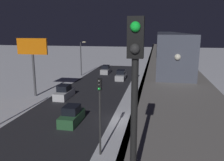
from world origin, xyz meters
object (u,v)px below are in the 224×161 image
(subway_train, at_px, (167,44))
(commercial_billboard, at_px, (32,52))
(traffic_light_mid, at_px, (133,63))
(rail_signal, at_px, (135,75))
(sedan_silver, at_px, (121,76))
(traffic_light_near, at_px, (100,106))
(sedan_white, at_px, (64,93))
(sedan_green, at_px, (72,116))
(sedan_silver_3, at_px, (106,70))

(subway_train, relative_size, commercial_billboard, 4.14)
(traffic_light_mid, relative_size, commercial_billboard, 0.72)
(rail_signal, bearing_deg, commercial_billboard, -56.37)
(subway_train, distance_m, traffic_light_mid, 9.84)
(rail_signal, relative_size, sedan_silver, 0.85)
(traffic_light_near, height_order, traffic_light_mid, same)
(sedan_silver, height_order, sedan_white, same)
(sedan_white, bearing_deg, rail_signal, 115.99)
(sedan_white, bearing_deg, traffic_light_mid, -132.48)
(traffic_light_near, distance_m, traffic_light_mid, 25.18)
(traffic_light_near, bearing_deg, sedan_green, -51.73)
(subway_train, distance_m, sedan_green, 17.65)
(subway_train, height_order, sedan_green, subway_train)
(rail_signal, distance_m, sedan_silver, 43.20)
(sedan_silver_3, xyz_separation_m, traffic_light_mid, (-7.50, 10.92, 3.40))
(subway_train, xyz_separation_m, sedan_silver_3, (13.20, -17.92, -7.33))
(sedan_silver_3, bearing_deg, sedan_silver, 127.28)
(rail_signal, xyz_separation_m, commercial_billboard, (17.90, -26.91, -2.25))
(sedan_silver, height_order, traffic_light_mid, traffic_light_mid)
(sedan_green, xyz_separation_m, traffic_light_near, (-4.70, 5.96, 3.40))
(commercial_billboard, bearing_deg, sedan_green, 135.84)
(sedan_silver, xyz_separation_m, sedan_white, (6.40, 15.03, 0.01))
(sedan_green, bearing_deg, subway_train, 49.62)
(sedan_green, distance_m, traffic_light_mid, 20.08)
(rail_signal, bearing_deg, subway_train, -93.65)
(sedan_green, distance_m, commercial_billboard, 14.45)
(sedan_green, relative_size, traffic_light_near, 0.65)
(sedan_green, height_order, sedan_silver_3, same)
(traffic_light_mid, bearing_deg, sedan_white, 47.52)
(rail_signal, height_order, sedan_silver_3, rail_signal)
(sedan_silver, height_order, traffic_light_near, traffic_light_near)
(sedan_white, height_order, commercial_billboard, commercial_billboard)
(commercial_billboard, bearing_deg, traffic_light_mid, -144.48)
(subway_train, height_order, traffic_light_near, subway_train)
(sedan_white, distance_m, traffic_light_near, 18.00)
(sedan_silver, bearing_deg, sedan_green, -94.27)
(traffic_light_mid, bearing_deg, traffic_light_near, 90.00)
(rail_signal, bearing_deg, sedan_white, -64.01)
(subway_train, height_order, rail_signal, rail_signal)
(sedan_silver, distance_m, traffic_light_mid, 6.62)
(traffic_light_mid, bearing_deg, sedan_green, 76.26)
(sedan_white, xyz_separation_m, sedan_green, (-4.60, 9.07, -0.00))
(sedan_silver, relative_size, sedan_silver_3, 1.17)
(rail_signal, height_order, commercial_billboard, rail_signal)
(sedan_silver, bearing_deg, subway_train, -54.09)
(rail_signal, relative_size, traffic_light_near, 0.62)
(traffic_light_near, bearing_deg, traffic_light_mid, -90.00)
(rail_signal, distance_m, sedan_green, 21.36)
(subway_train, bearing_deg, sedan_green, 49.62)
(sedan_silver_3, xyz_separation_m, traffic_light_near, (-7.50, 36.10, 3.40))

